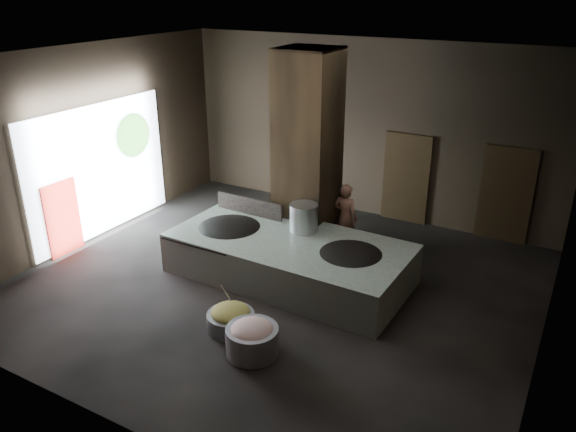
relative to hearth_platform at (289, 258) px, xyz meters
The scene contains 28 objects.
floor 0.63m from the hearth_platform, 100.73° to the right, with size 10.00×9.00×0.10m, color black.
ceiling 4.14m from the hearth_platform, 100.73° to the right, with size 10.00×9.00×0.10m, color black.
back_wall 4.54m from the hearth_platform, 91.04° to the left, with size 10.00×0.10×4.50m, color black.
front_wall 5.27m from the hearth_platform, 90.87° to the right, with size 10.00×0.10×4.50m, color black.
left_wall 5.45m from the hearth_platform, behind, with size 0.10×9.00×4.50m, color black.
right_wall 5.31m from the hearth_platform, ahead, with size 0.10×9.00×4.50m, color black.
pillar 2.39m from the hearth_platform, 104.03° to the left, with size 1.20×1.20×4.50m, color black.
hearth_platform is the anchor object (origin of this frame).
platform_cap 0.39m from the hearth_platform, ahead, with size 4.81×2.31×0.03m, color black.
wok_left 1.49m from the hearth_platform, behind, with size 1.55×1.55×0.43m, color black.
wok_left_rim 1.50m from the hearth_platform, behind, with size 1.58×1.58×0.05m, color black.
wok_right 1.39m from the hearth_platform, ahead, with size 1.44×1.44×0.41m, color black.
wok_right_rim 1.41m from the hearth_platform, ahead, with size 1.48×1.48×0.05m, color black.
stock_pot 0.89m from the hearth_platform, 84.81° to the left, with size 0.60×0.60×0.64m, color #B0B4B8.
splash_guard 1.74m from the hearth_platform, 152.65° to the left, with size 1.71×0.06×0.43m, color black.
cook 1.86m from the hearth_platform, 74.51° to the left, with size 0.58×0.38×1.60m, color #9E6750.
veg_basin 2.20m from the hearth_platform, 89.33° to the right, with size 0.85×0.85×0.31m, color gray.
veg_fill 2.18m from the hearth_platform, 89.33° to the right, with size 0.70×0.70×0.21m, color olive.
ladle 2.04m from the hearth_platform, 93.51° to the right, with size 0.03×0.03×0.67m, color #B0B4B8.
meat_basin 2.70m from the hearth_platform, 73.98° to the right, with size 0.88×0.88×0.48m, color gray.
meat_fill 2.69m from the hearth_platform, 73.98° to the right, with size 0.73×0.73×0.28m, color tan.
doorway_near 4.26m from the hearth_platform, 74.49° to the left, with size 1.18×0.08×2.38m, color black.
doorway_near_glow 4.27m from the hearth_platform, 73.52° to the left, with size 0.74×0.04×1.76m, color #8C6647.
doorway_far 5.41m from the hearth_platform, 48.98° to the left, with size 1.18×0.08×2.38m, color black.
doorway_far_glow 5.56m from the hearth_platform, 49.97° to the left, with size 0.77×0.04×1.82m, color #8C6647.
left_opening 5.16m from the hearth_platform, behind, with size 0.04×4.20×3.10m, color white.
pavilion_sliver 5.19m from the hearth_platform, 163.18° to the right, with size 0.05×0.90×1.70m, color maroon.
tree_silhouette 5.31m from the hearth_platform, 169.62° to the left, with size 0.28×1.10×1.10m, color #194714.
Camera 1 is at (5.13, -8.68, 5.80)m, focal length 35.00 mm.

